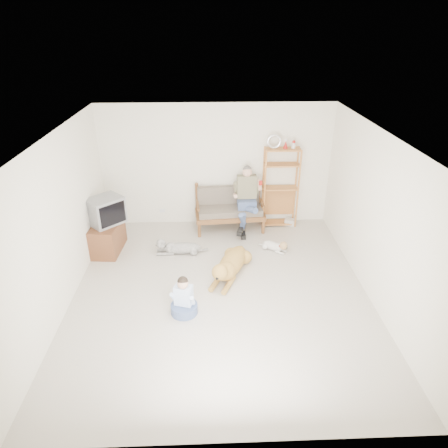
{
  "coord_description": "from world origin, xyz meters",
  "views": [
    {
      "loc": [
        -0.16,
        -5.58,
        4.17
      ],
      "look_at": [
        0.1,
        1.0,
        0.81
      ],
      "focal_mm": 32.0,
      "sensor_mm": 36.0,
      "label": 1
    }
  ],
  "objects_px": {
    "loveseat": "(230,208)",
    "golden_retriever": "(230,265)",
    "tv_stand": "(107,237)",
    "etagere": "(280,187)"
  },
  "relations": [
    {
      "from": "loveseat",
      "to": "etagere",
      "type": "bearing_deg",
      "value": 1.33
    },
    {
      "from": "tv_stand",
      "to": "golden_retriever",
      "type": "distance_m",
      "value": 2.6
    },
    {
      "from": "golden_retriever",
      "to": "etagere",
      "type": "bearing_deg",
      "value": 81.62
    },
    {
      "from": "loveseat",
      "to": "tv_stand",
      "type": "relative_size",
      "value": 1.65
    },
    {
      "from": "etagere",
      "to": "golden_retriever",
      "type": "relative_size",
      "value": 1.33
    },
    {
      "from": "etagere",
      "to": "tv_stand",
      "type": "distance_m",
      "value": 3.82
    },
    {
      "from": "loveseat",
      "to": "golden_retriever",
      "type": "xyz_separation_m",
      "value": [
        -0.09,
        -1.89,
        -0.28
      ]
    },
    {
      "from": "loveseat",
      "to": "tv_stand",
      "type": "height_order",
      "value": "loveseat"
    },
    {
      "from": "golden_retriever",
      "to": "tv_stand",
      "type": "bearing_deg",
      "value": -179.21
    },
    {
      "from": "etagere",
      "to": "tv_stand",
      "type": "xyz_separation_m",
      "value": [
        -3.62,
        -1.03,
        -0.62
      ]
    }
  ]
}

